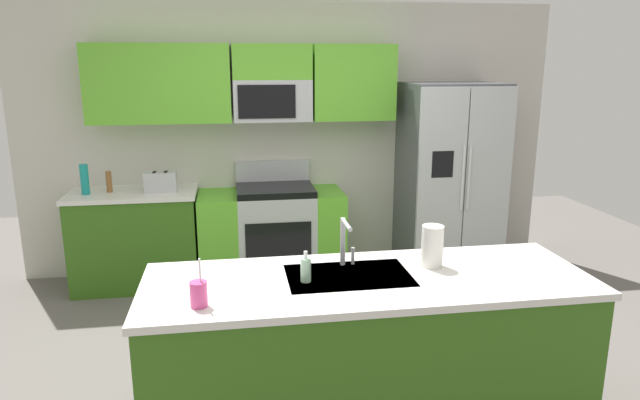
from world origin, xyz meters
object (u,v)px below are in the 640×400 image
refrigerator (449,179)px  toaster (161,182)px  range_oven (272,233)px  bottle_teal (85,179)px  pepper_mill (109,182)px  sink_faucet (345,238)px  paper_towel_roll (432,246)px  drink_cup_pink (199,294)px  soap_dispenser (306,269)px

refrigerator → toaster: bearing=179.6°
range_oven → toaster: (-1.00, -0.05, 0.55)m
toaster → bottle_teal: size_ratio=1.04×
pepper_mill → range_oven: bearing=0.1°
range_oven → sink_faucet: bearing=-83.3°
paper_towel_roll → pepper_mill: bearing=134.2°
range_oven → sink_faucet: size_ratio=4.82×
pepper_mill → drink_cup_pink: drink_cup_pink is taller
toaster → range_oven: bearing=3.0°
range_oven → refrigerator: (1.74, -0.07, 0.48)m
sink_faucet → bottle_teal: bearing=131.7°
toaster → sink_faucet: 2.49m
refrigerator → paper_towel_roll: 2.41m
bottle_teal → soap_dispenser: bottle_teal is taller
range_oven → sink_faucet: sink_faucet is taller
range_oven → drink_cup_pink: drink_cup_pink is taller
pepper_mill → drink_cup_pink: 2.77m
range_oven → pepper_mill: size_ratio=7.18×
sink_faucet → drink_cup_pink: (-0.80, -0.43, -0.10)m
drink_cup_pink → soap_dispenser: (0.55, 0.23, 0.00)m
refrigerator → bottle_teal: refrigerator is taller
pepper_mill → sink_faucet: (1.71, -2.19, 0.07)m
refrigerator → pepper_mill: size_ratio=9.77×
toaster → bottle_teal: bottle_teal is taller
range_oven → pepper_mill: 1.55m
bottle_teal → sink_faucet: bearing=-48.3°
refrigerator → sink_faucet: bearing=-124.8°
sink_faucet → soap_dispenser: 0.33m
sink_faucet → pepper_mill: bearing=127.9°
range_oven → drink_cup_pink: 2.73m
pepper_mill → paper_towel_roll: 3.16m
refrigerator → range_oven: bearing=177.6°
range_oven → drink_cup_pink: size_ratio=5.53×
toaster → drink_cup_pink: 2.61m
drink_cup_pink → bottle_teal: bearing=113.3°
soap_dispenser → bottle_teal: bearing=125.3°
refrigerator → toaster: 2.73m
refrigerator → drink_cup_pink: bearing=-131.7°
bottle_teal → sink_faucet: sink_faucet is taller
pepper_mill → drink_cup_pink: size_ratio=0.77×
toaster → bottle_teal: 0.65m
bottle_teal → range_oven: bearing=2.2°
range_oven → soap_dispenser: bearing=-89.8°
bottle_teal → soap_dispenser: 2.85m
drink_cup_pink → refrigerator: bearing=48.3°
drink_cup_pink → soap_dispenser: size_ratio=1.45×
bottle_teal → drink_cup_pink: bearing=-66.7°
sink_faucet → drink_cup_pink: sink_faucet is taller
toaster → drink_cup_pink: (0.46, -2.57, -0.03)m
toaster → drink_cup_pink: drink_cup_pink is taller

